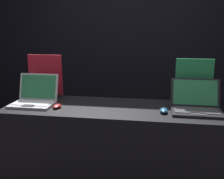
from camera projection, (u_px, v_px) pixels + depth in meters
wall_back at (130, 38)px, 3.51m from camera, size 8.00×0.05×2.80m
display_counter at (112, 156)px, 2.29m from camera, size 1.78×0.60×0.89m
laptop_front at (35, 97)px, 2.26m from camera, size 0.35×0.31×0.25m
mouse_front at (57, 106)px, 2.16m from camera, size 0.07×0.11×0.03m
promo_stand_front at (46, 77)px, 2.47m from camera, size 0.32×0.07×0.40m
laptop_back at (196, 104)px, 2.06m from camera, size 0.39×0.32×0.24m
mouse_back at (164, 111)px, 2.03m from camera, size 0.06×0.11×0.04m
promo_stand_back at (194, 83)px, 2.23m from camera, size 0.31×0.07×0.39m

